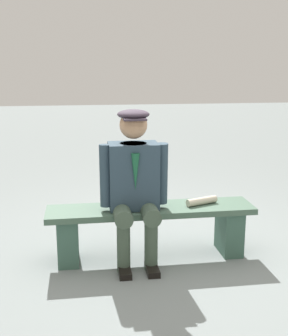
{
  "coord_description": "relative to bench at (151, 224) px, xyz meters",
  "views": [
    {
      "loc": [
        0.59,
        3.58,
        1.67
      ],
      "look_at": [
        0.06,
        0.0,
        0.81
      ],
      "focal_mm": 47.06,
      "sensor_mm": 36.0,
      "label": 1
    }
  ],
  "objects": [
    {
      "name": "seated_man",
      "position": [
        0.15,
        0.05,
        0.42
      ],
      "size": [
        0.58,
        0.56,
        1.31
      ],
      "color": "#2C404E",
      "rests_on": "ground"
    },
    {
      "name": "ground_plane",
      "position": [
        0.0,
        0.0,
        -0.3
      ],
      "size": [
        30.0,
        30.0,
        0.0
      ],
      "primitive_type": "plane",
      "color": "gray"
    },
    {
      "name": "bench",
      "position": [
        0.0,
        0.0,
        0.0
      ],
      "size": [
        1.79,
        0.38,
        0.46
      ],
      "color": "#435F4D",
      "rests_on": "ground"
    },
    {
      "name": "rolled_magazine",
      "position": [
        -0.45,
        -0.01,
        0.19
      ],
      "size": [
        0.3,
        0.16,
        0.06
      ],
      "primitive_type": "cylinder",
      "rotation": [
        0.0,
        1.57,
        0.34
      ],
      "color": "beige",
      "rests_on": "bench"
    }
  ]
}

